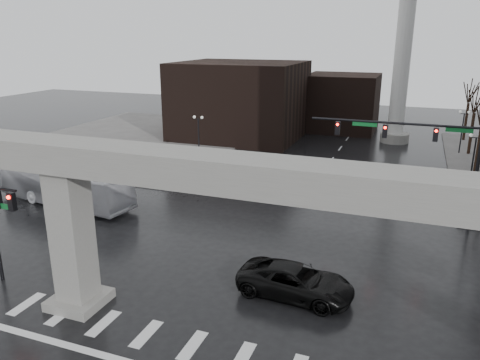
{
  "coord_description": "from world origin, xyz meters",
  "views": [
    {
      "loc": [
        8.34,
        -16.97,
        13.39
      ],
      "look_at": [
        -1.78,
        9.74,
        4.5
      ],
      "focal_mm": 35.0,
      "sensor_mm": 36.0,
      "label": 1
    }
  ],
  "objects_px": {
    "far_car": "(282,180)",
    "city_bus": "(64,183)",
    "pickup_truck": "(296,281)",
    "signal_mast_arm": "(422,144)"
  },
  "relations": [
    {
      "from": "pickup_truck",
      "to": "far_car",
      "type": "xyz_separation_m",
      "value": [
        -5.82,
        17.75,
        -0.11
      ]
    },
    {
      "from": "signal_mast_arm",
      "to": "pickup_truck",
      "type": "distance_m",
      "value": 15.95
    },
    {
      "from": "far_car",
      "to": "pickup_truck",
      "type": "bearing_deg",
      "value": -67.63
    },
    {
      "from": "signal_mast_arm",
      "to": "far_car",
      "type": "xyz_separation_m",
      "value": [
        -11.54,
        3.71,
        -5.08
      ]
    },
    {
      "from": "pickup_truck",
      "to": "far_car",
      "type": "relative_size",
      "value": 1.41
    },
    {
      "from": "far_car",
      "to": "city_bus",
      "type": "bearing_deg",
      "value": -141.59
    },
    {
      "from": "city_bus",
      "to": "signal_mast_arm",
      "type": "bearing_deg",
      "value": -67.32
    },
    {
      "from": "city_bus",
      "to": "far_car",
      "type": "relative_size",
      "value": 2.92
    },
    {
      "from": "signal_mast_arm",
      "to": "city_bus",
      "type": "bearing_deg",
      "value": -165.87
    },
    {
      "from": "signal_mast_arm",
      "to": "pickup_truck",
      "type": "bearing_deg",
      "value": -112.18
    }
  ]
}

